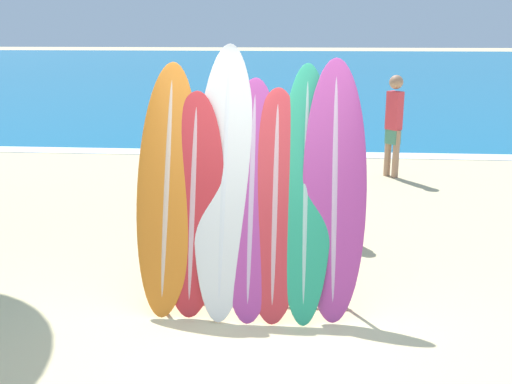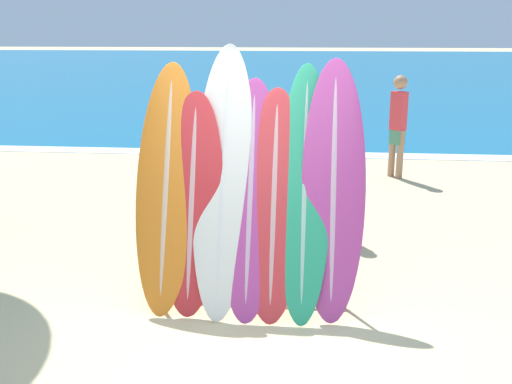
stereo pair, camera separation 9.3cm
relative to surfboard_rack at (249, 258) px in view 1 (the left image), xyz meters
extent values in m
plane|color=beige|center=(0.02, -0.64, -0.48)|extent=(160.00, 160.00, 0.00)
cube|color=#146693|center=(0.02, 36.91, -0.48)|extent=(120.00, 60.00, 0.00)
cube|color=white|center=(0.02, 7.21, -0.47)|extent=(120.00, 0.60, 0.01)
cylinder|color=gray|center=(-0.92, 0.00, -0.04)|extent=(0.04, 0.04, 0.89)
cylinder|color=gray|center=(0.92, 0.00, -0.04)|extent=(0.04, 0.04, 0.89)
cylinder|color=gray|center=(0.00, 0.00, 0.39)|extent=(1.89, 0.04, 0.04)
cylinder|color=gray|center=(0.00, 0.00, -0.36)|extent=(1.89, 0.04, 0.04)
ellipsoid|color=orange|center=(-0.78, 0.08, 0.66)|extent=(0.59, 0.96, 2.29)
ellipsoid|color=beige|center=(-0.78, 0.08, 0.66)|extent=(0.11, 0.93, 2.20)
ellipsoid|color=red|center=(-0.53, 0.03, 0.53)|extent=(0.59, 0.80, 2.03)
ellipsoid|color=#D19A9C|center=(-0.53, 0.03, 0.53)|extent=(0.11, 0.78, 1.95)
ellipsoid|color=silver|center=(-0.25, 0.13, 0.75)|extent=(0.58, 1.19, 2.46)
ellipsoid|color=silver|center=(-0.25, 0.13, 0.75)|extent=(0.10, 1.15, 2.37)
ellipsoid|color=#B23D8E|center=(0.02, 0.07, 0.59)|extent=(0.56, 1.05, 2.14)
ellipsoid|color=#CAA1BE|center=(0.02, 0.07, 0.59)|extent=(0.10, 1.02, 2.06)
ellipsoid|color=red|center=(0.24, 0.04, 0.55)|extent=(0.57, 1.00, 2.06)
ellipsoid|color=#D59E9F|center=(0.24, 0.04, 0.55)|extent=(0.10, 0.97, 1.98)
ellipsoid|color=#289E70|center=(0.52, 0.10, 0.66)|extent=(0.51, 1.12, 2.28)
ellipsoid|color=#9AC3B3|center=(0.52, 0.10, 0.66)|extent=(0.09, 1.08, 2.20)
ellipsoid|color=#B23D8E|center=(0.79, 0.08, 0.69)|extent=(0.59, 0.91, 2.34)
ellipsoid|color=#CAA1BE|center=(0.79, 0.08, 0.69)|extent=(0.11, 0.88, 2.25)
cylinder|color=#A87A5B|center=(2.14, 5.30, -0.05)|extent=(0.12, 0.12, 0.86)
cylinder|color=#A87A5B|center=(2.01, 5.44, -0.05)|extent=(0.12, 0.12, 0.86)
cube|color=#478466|center=(2.08, 5.37, 0.25)|extent=(0.27, 0.28, 0.26)
cube|color=#DB3842|center=(2.08, 5.37, 0.71)|extent=(0.30, 0.31, 0.67)
sphere|color=#A87A5B|center=(2.08, 5.37, 1.21)|extent=(0.24, 0.24, 0.24)
cylinder|color=tan|center=(-0.94, 3.09, -0.08)|extent=(0.11, 0.11, 0.80)
cylinder|color=tan|center=(-1.11, 3.10, -0.08)|extent=(0.11, 0.11, 0.80)
cube|color=#478466|center=(-1.03, 3.09, 0.20)|extent=(0.23, 0.14, 0.24)
cube|color=#2D333D|center=(-1.03, 3.09, 0.63)|extent=(0.25, 0.16, 0.62)
sphere|color=tan|center=(-1.03, 3.09, 1.09)|extent=(0.23, 0.23, 0.23)
cylinder|color=#A87A5B|center=(-0.41, 4.07, -0.12)|extent=(0.10, 0.10, 0.73)
cylinder|color=#A87A5B|center=(-0.26, 4.02, -0.12)|extent=(0.10, 0.10, 0.73)
cube|color=#CC4C3D|center=(-0.34, 4.04, 0.14)|extent=(0.23, 0.18, 0.22)
cube|color=#DB3842|center=(-0.34, 4.04, 0.53)|extent=(0.25, 0.20, 0.57)
sphere|color=#A87A5B|center=(-0.34, 4.04, 0.95)|extent=(0.21, 0.21, 0.21)
cylinder|color=#A87A5B|center=(0.73, 2.22, -0.11)|extent=(0.10, 0.10, 0.73)
cylinder|color=#A87A5B|center=(0.88, 2.16, -0.11)|extent=(0.10, 0.10, 0.73)
cube|color=#478466|center=(0.80, 2.19, 0.14)|extent=(0.24, 0.19, 0.22)
cube|color=#3370BC|center=(0.80, 2.19, 0.54)|extent=(0.26, 0.21, 0.58)
sphere|color=#A87A5B|center=(0.80, 2.19, 0.96)|extent=(0.21, 0.21, 0.21)
camera|label=1|loc=(0.49, -5.31, 2.11)|focal=42.00mm
camera|label=2|loc=(0.59, -5.30, 2.11)|focal=42.00mm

